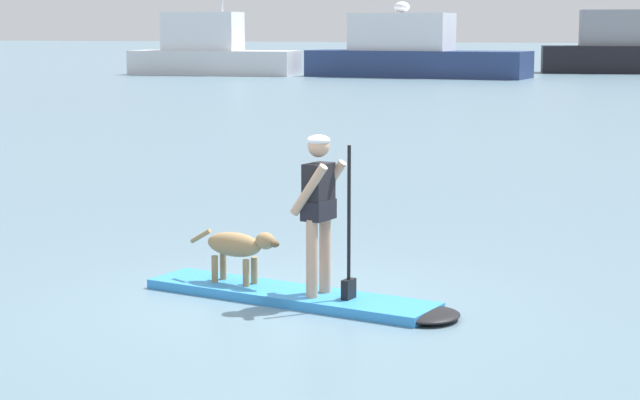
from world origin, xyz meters
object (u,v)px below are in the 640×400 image
object	(u,v)px
moored_boat_far_starboard	(211,51)
moored_boat_far_port	(412,53)
dog	(238,247)
paddleboard	(308,298)
person_paddler	(320,203)
moored_boat_starboard	(632,50)

from	to	relation	value
moored_boat_far_starboard	moored_boat_far_port	world-z (taller)	moored_boat_far_starboard
moored_boat_far_port	dog	bearing A→B (deg)	-78.34
paddleboard	person_paddler	size ratio (longest dim) A/B	2.17
paddleboard	dog	size ratio (longest dim) A/B	3.16
moored_boat_far_port	paddleboard	bearing A→B (deg)	-77.48
paddleboard	moored_boat_starboard	distance (m)	61.26
paddleboard	moored_boat_far_port	bearing A→B (deg)	102.52
paddleboard	person_paddler	xyz separation A→B (m)	(0.13, -0.03, 0.99)
moored_boat_starboard	moored_boat_far_port	bearing A→B (deg)	-140.42
dog	moored_boat_far_port	size ratio (longest dim) A/B	0.09
person_paddler	moored_boat_far_starboard	bearing A→B (deg)	115.01
moored_boat_starboard	dog	bearing A→B (deg)	-90.89
paddleboard	person_paddler	world-z (taller)	person_paddler
moored_boat_far_starboard	moored_boat_starboard	xyz separation A→B (m)	(23.74, 10.34, 0.05)
paddleboard	moored_boat_starboard	xyz separation A→B (m)	(0.10, 61.24, 1.40)
paddleboard	dog	xyz separation A→B (m)	(-0.85, 0.18, 0.45)
paddleboard	moored_boat_far_starboard	xyz separation A→B (m)	(-23.63, 50.91, 1.34)
person_paddler	moored_boat_far_starboard	xyz separation A→B (m)	(-23.77, 50.93, 0.35)
person_paddler	paddleboard	bearing A→B (deg)	167.87
dog	moored_boat_far_port	xyz separation A→B (m)	(-10.62, 51.50, 0.84)
person_paddler	dog	size ratio (longest dim) A/B	1.45
dog	moored_boat_far_port	bearing A→B (deg)	101.66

